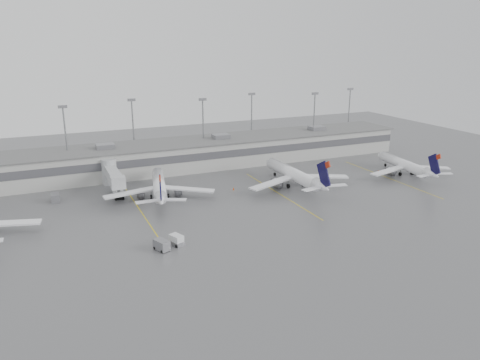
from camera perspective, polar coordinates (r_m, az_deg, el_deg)
name	(u,v)px	position (r m, az deg, el deg)	size (l,w,h in m)	color
ground	(259,241)	(91.75, 2.31, -7.44)	(260.00, 260.00, 0.00)	#505052
terminal	(175,155)	(142.09, -7.98, 2.99)	(152.00, 17.00, 9.45)	#AEAEA9
light_masts	(168,126)	(145.93, -8.73, 6.47)	(142.40, 8.00, 20.60)	gray
jet_bridge_right	(112,174)	(126.49, -15.37, 0.68)	(4.00, 17.20, 7.00)	#ACAFB2
stand_markings	(215,203)	(112.24, -3.07, -2.83)	(105.25, 40.00, 0.01)	#D9BF0C
jet_mid_left	(159,186)	(116.67, -9.82, -0.72)	(26.39, 29.90, 9.80)	white
jet_mid_right	(295,175)	(124.46, 6.72, 0.64)	(29.22, 32.71, 10.59)	white
jet_far_right	(406,165)	(142.93, 19.57, 1.72)	(25.51, 28.75, 9.32)	white
baggage_tug	(177,241)	(90.63, -7.75, -7.37)	(2.94, 3.59, 2.00)	silver
baggage_cart	(162,245)	(88.73, -9.53, -7.81)	(2.82, 3.56, 2.00)	slate
gse_uld_b	(118,190)	(123.55, -14.65, -1.14)	(2.22, 1.48, 1.57)	silver
gse_uld_c	(285,169)	(139.23, 5.52, 1.39)	(2.48, 1.65, 1.76)	silver
gse_loader	(55,198)	(121.25, -21.60, -2.04)	(1.97, 3.15, 1.97)	slate
cone_b	(143,201)	(114.65, -11.69, -2.55)	(0.45, 0.45, 0.72)	#FA5505
cone_c	(233,189)	(121.63, -0.80, -1.07)	(0.46, 0.46, 0.74)	#FA5505
cone_d	(378,171)	(143.88, 16.51, 1.05)	(0.45, 0.45, 0.72)	#FA5505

